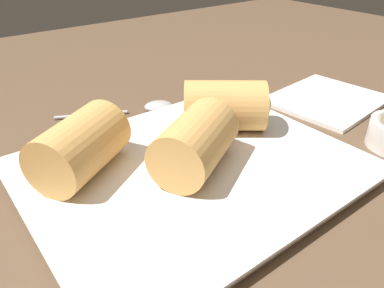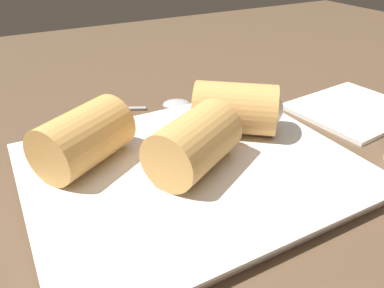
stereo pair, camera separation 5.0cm
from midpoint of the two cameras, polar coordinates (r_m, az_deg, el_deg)
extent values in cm
cube|color=brown|center=(42.91, 6.16, -3.46)|extent=(180.00, 140.00, 2.00)
cube|color=white|center=(39.04, 3.67, -4.28)|extent=(31.48, 25.84, 1.20)
cube|color=white|center=(38.62, 3.71, -3.37)|extent=(32.74, 26.87, 0.30)
cylinder|color=#DBA356|center=(36.26, 4.21, -0.04)|extent=(11.09, 9.71, 5.91)
sphere|color=#B23D2D|center=(39.26, 6.91, 2.34)|extent=(3.84, 3.84, 3.84)
cylinder|color=#DBA356|center=(37.99, -12.71, 0.75)|extent=(11.11, 9.97, 5.91)
sphere|color=#B23D2D|center=(40.50, -9.20, 3.08)|extent=(3.84, 3.84, 3.84)
cylinder|color=#DBA356|center=(43.99, 9.86, 5.30)|extent=(11.05, 10.46, 5.91)
sphere|color=beige|center=(44.24, 14.82, 4.85)|extent=(3.84, 3.84, 3.84)
cylinder|color=#B2B2B7|center=(53.93, -9.64, 5.22)|extent=(9.02, 4.76, 0.50)
ellipsoid|color=#B2B2B7|center=(53.36, 0.33, 5.91)|extent=(4.95, 4.53, 1.39)
cube|color=white|center=(58.68, 25.68, 4.72)|extent=(17.00, 14.88, 0.60)
camera|label=1|loc=(0.03, -86.16, 2.24)|focal=35.00mm
camera|label=2|loc=(0.03, 93.84, -2.24)|focal=35.00mm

